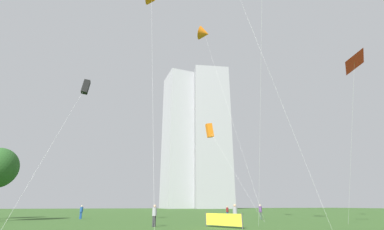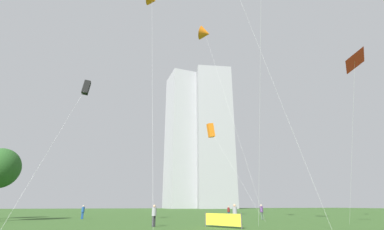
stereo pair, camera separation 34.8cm
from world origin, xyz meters
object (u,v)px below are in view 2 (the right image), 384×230
object	(u,v)px
kite_flying_7	(355,62)
park_tree_0	(0,169)
kite_flying_0	(211,130)
event_banner	(223,220)
person_standing_2	(235,213)
person_standing_3	(154,214)
person_standing_4	(262,211)
person_standing_1	(229,211)
kite_flying_3	(152,0)
person_standing_0	(83,211)
distant_highrise_0	(213,136)
kite_flying_4	(86,88)
kite_flying_1	(205,33)
distant_highrise_1	(186,137)

from	to	relation	value
kite_flying_7	park_tree_0	bearing A→B (deg)	148.95
kite_flying_0	event_banner	size ratio (longest dim) A/B	4.88
person_standing_2	park_tree_0	world-z (taller)	park_tree_0
person_standing_3	person_standing_4	bearing A→B (deg)	-4.67
event_banner	person_standing_1	bearing A→B (deg)	65.12
person_standing_1	kite_flying_3	xyz separation A→B (m)	(-13.21, -5.61, 29.55)
person_standing_0	person_standing_2	xyz separation A→B (m)	(14.23, -15.97, 0.06)
kite_flying_7	distant_highrise_0	bearing A→B (deg)	75.63
kite_flying_3	person_standing_2	bearing A→B (deg)	-47.91
person_standing_2	person_standing_1	bearing A→B (deg)	-143.56
person_standing_0	kite_flying_7	xyz separation A→B (m)	(23.34, -22.92, 12.71)
person_standing_4	kite_flying_4	bearing A→B (deg)	168.98
distant_highrise_0	kite_flying_7	bearing A→B (deg)	-95.06
event_banner	person_standing_2	bearing A→B (deg)	41.58
person_standing_2	kite_flying_1	distance (m)	29.68
person_standing_3	person_standing_1	bearing A→B (deg)	14.56
kite_flying_3	distant_highrise_0	bearing A→B (deg)	65.48
person_standing_0	distant_highrise_1	xyz separation A→B (m)	(39.78, 102.63, 37.97)
person_standing_2	park_tree_0	bearing A→B (deg)	-60.72
kite_flying_4	distant_highrise_0	size ratio (longest dim) A/B	0.19
person_standing_2	kite_flying_3	bearing A→B (deg)	-80.30
person_standing_4	kite_flying_3	size ratio (longest dim) A/B	0.06
park_tree_0	person_standing_1	bearing A→B (deg)	2.98
kite_flying_4	distant_highrise_1	bearing A→B (deg)	70.57
kite_flying_1	kite_flying_3	world-z (taller)	kite_flying_3
kite_flying_0	kite_flying_3	xyz separation A→B (m)	(-11.54, -7.63, 17.13)
kite_flying_3	event_banner	world-z (taller)	kite_flying_3
kite_flying_7	park_tree_0	world-z (taller)	kite_flying_7
person_standing_0	park_tree_0	size ratio (longest dim) A/B	0.21
person_standing_4	kite_flying_0	distance (m)	14.98
person_standing_3	event_banner	world-z (taller)	person_standing_3
person_standing_1	park_tree_0	xyz separation A→B (m)	(-28.95, -1.51, 4.78)
person_standing_3	person_standing_0	bearing A→B (deg)	83.47
person_standing_1	person_standing_4	bearing A→B (deg)	-54.24
kite_flying_3	kite_flying_7	xyz separation A→B (m)	(16.82, -15.50, -16.78)
person_standing_2	person_standing_4	bearing A→B (deg)	-163.92
kite_flying_4	person_standing_3	bearing A→B (deg)	-30.72
person_standing_0	person_standing_3	xyz separation A→B (m)	(7.25, -15.07, 0.03)
person_standing_1	kite_flying_4	xyz separation A→B (m)	(-19.90, -8.85, 12.87)
person_standing_1	park_tree_0	bearing A→B (deg)	-160.37
person_standing_2	person_standing_4	xyz separation A→B (m)	(7.47, 8.43, -0.01)
person_standing_3	kite_flying_0	size ratio (longest dim) A/B	0.12
person_standing_4	kite_flying_1	size ratio (longest dim) A/B	0.06
park_tree_0	distant_highrise_1	distance (m)	121.38
person_standing_2	person_standing_3	size ratio (longest dim) A/B	1.03
person_standing_3	distant_highrise_1	xyz separation A→B (m)	(32.52, 117.71, 37.94)
person_standing_2	person_standing_0	bearing A→B (deg)	-80.67
person_standing_2	kite_flying_0	size ratio (longest dim) A/B	0.12
person_standing_0	kite_flying_3	world-z (taller)	kite_flying_3
person_standing_3	park_tree_0	world-z (taller)	park_tree_0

